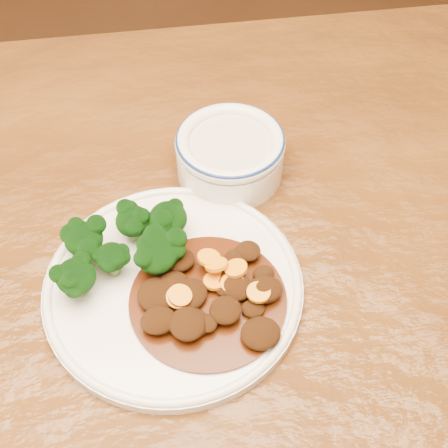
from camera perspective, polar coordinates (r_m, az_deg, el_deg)
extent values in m
cube|color=#5D3510|center=(0.68, -7.68, -6.11)|extent=(1.57, 1.02, 0.04)
cylinder|color=white|center=(0.65, -4.64, -5.80)|extent=(0.27, 0.27, 0.01)
torus|color=white|center=(0.64, -4.68, -5.51)|extent=(0.26, 0.26, 0.01)
cylinder|color=#658947|center=(0.65, -6.04, -3.95)|extent=(0.01, 0.01, 0.02)
ellipsoid|color=black|center=(0.63, -6.20, -2.83)|extent=(0.04, 0.04, 0.03)
cylinder|color=#658947|center=(0.67, -12.40, -2.44)|extent=(0.01, 0.01, 0.02)
ellipsoid|color=black|center=(0.65, -12.71, -1.35)|extent=(0.04, 0.04, 0.03)
cylinder|color=#658947|center=(0.67, -5.01, -0.63)|extent=(0.01, 0.01, 0.02)
ellipsoid|color=black|center=(0.66, -5.14, 0.51)|extent=(0.04, 0.04, 0.03)
cylinder|color=#658947|center=(0.65, -10.03, -3.94)|extent=(0.01, 0.01, 0.02)
ellipsoid|color=black|center=(0.64, -10.26, -2.99)|extent=(0.03, 0.03, 0.03)
cylinder|color=#658947|center=(0.68, -8.13, -0.80)|extent=(0.01, 0.01, 0.02)
ellipsoid|color=black|center=(0.66, -8.32, 0.26)|extent=(0.04, 0.04, 0.03)
cylinder|color=#658947|center=(0.64, -13.05, -5.72)|extent=(0.01, 0.01, 0.02)
ellipsoid|color=black|center=(0.63, -13.39, -4.68)|extent=(0.04, 0.04, 0.03)
cylinder|color=#658947|center=(0.65, -5.59, -3.45)|extent=(0.01, 0.01, 0.02)
ellipsoid|color=black|center=(0.63, -5.73, -2.34)|extent=(0.04, 0.04, 0.03)
cylinder|color=#3F1506|center=(0.63, -1.48, -7.00)|extent=(0.16, 0.16, 0.00)
ellipsoid|color=black|center=(0.64, 1.11, -3.12)|extent=(0.02, 0.02, 0.01)
ellipsoid|color=black|center=(0.63, -4.62, -5.54)|extent=(0.03, 0.03, 0.02)
ellipsoid|color=black|center=(0.62, 1.18, -5.77)|extent=(0.03, 0.03, 0.02)
ellipsoid|color=black|center=(0.62, -3.61, -6.12)|extent=(0.02, 0.02, 0.01)
ellipsoid|color=black|center=(0.64, 0.79, -4.72)|extent=(0.02, 0.02, 0.01)
ellipsoid|color=black|center=(0.63, 0.76, -5.22)|extent=(0.03, 0.03, 0.01)
ellipsoid|color=black|center=(0.60, -6.02, -8.78)|extent=(0.04, 0.03, 0.02)
ellipsoid|color=black|center=(0.60, -1.55, -9.08)|extent=(0.02, 0.02, 0.01)
ellipsoid|color=black|center=(0.64, 3.62, -4.53)|extent=(0.02, 0.02, 0.01)
ellipsoid|color=black|center=(0.62, -3.00, -6.29)|extent=(0.03, 0.03, 0.02)
ellipsoid|color=black|center=(0.63, 0.26, -5.67)|extent=(0.03, 0.03, 0.01)
ellipsoid|color=black|center=(0.65, 2.21, -2.49)|extent=(0.03, 0.03, 0.01)
ellipsoid|color=black|center=(0.62, 3.69, -6.02)|extent=(0.04, 0.03, 0.02)
ellipsoid|color=black|center=(0.62, 2.70, -7.73)|extent=(0.02, 0.02, 0.01)
ellipsoid|color=black|center=(0.64, -4.08, -3.28)|extent=(0.03, 0.03, 0.02)
ellipsoid|color=black|center=(0.64, -4.53, -3.35)|extent=(0.03, 0.02, 0.01)
ellipsoid|color=black|center=(0.60, -2.88, -9.07)|extent=(0.03, 0.03, 0.02)
ellipsoid|color=black|center=(0.60, 3.37, -9.96)|extent=(0.04, 0.04, 0.02)
ellipsoid|color=black|center=(0.62, -6.18, -6.49)|extent=(0.04, 0.04, 0.02)
ellipsoid|color=black|center=(0.63, -4.55, -5.49)|extent=(0.02, 0.02, 0.01)
ellipsoid|color=black|center=(0.60, -3.35, -9.12)|extent=(0.04, 0.04, 0.02)
ellipsoid|color=black|center=(0.61, 0.13, -7.90)|extent=(0.03, 0.03, 0.02)
ellipsoid|color=black|center=(0.62, -3.23, -6.69)|extent=(0.03, 0.03, 0.02)
cylinder|color=orange|center=(0.61, 3.18, -6.26)|extent=(0.03, 0.03, 0.00)
cylinder|color=orange|center=(0.61, -4.22, -6.71)|extent=(0.03, 0.03, 0.01)
cylinder|color=orange|center=(0.62, 0.76, -5.42)|extent=(0.03, 0.03, 0.01)
cylinder|color=orange|center=(0.63, -0.83, -5.21)|extent=(0.03, 0.03, 0.01)
cylinder|color=orange|center=(0.61, -4.06, -6.54)|extent=(0.03, 0.03, 0.01)
cylinder|color=orange|center=(0.63, -1.41, -3.09)|extent=(0.03, 0.03, 0.01)
cylinder|color=orange|center=(0.63, 1.10, -4.07)|extent=(0.03, 0.03, 0.01)
cylinder|color=orange|center=(0.63, -0.72, -3.73)|extent=(0.03, 0.03, 0.02)
cylinder|color=white|center=(0.74, 0.55, 5.88)|extent=(0.13, 0.13, 0.04)
cylinder|color=beige|center=(0.72, 0.56, 7.26)|extent=(0.10, 0.10, 0.01)
torus|color=white|center=(0.72, 0.57, 7.50)|extent=(0.13, 0.13, 0.02)
torus|color=navy|center=(0.72, 0.57, 7.74)|extent=(0.13, 0.13, 0.01)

